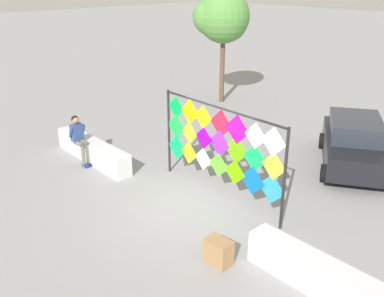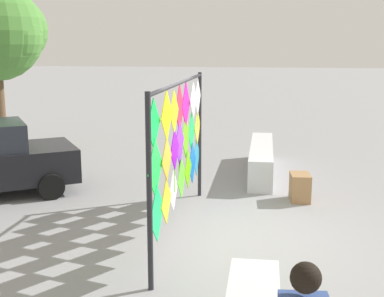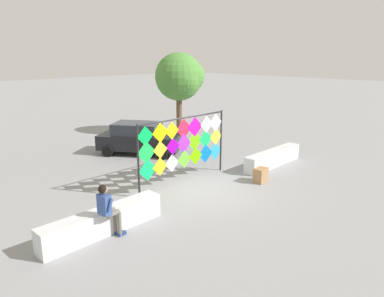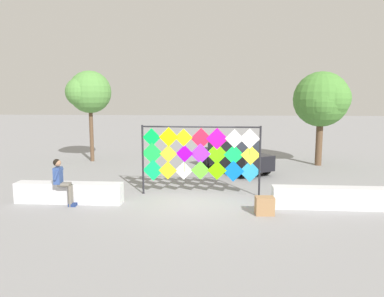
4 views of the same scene
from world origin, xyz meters
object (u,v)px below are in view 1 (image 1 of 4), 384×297
(tree_palm_like, at_px, (222,18))
(seated_vendor, at_px, (79,136))
(kite_display_rack, at_px, (220,142))
(parked_car, at_px, (353,143))
(cardboard_box_large, at_px, (218,252))

(tree_palm_like, bearing_deg, seated_vendor, -76.20)
(kite_display_rack, distance_m, seated_vendor, 4.68)
(seated_vendor, distance_m, parked_car, 8.26)
(kite_display_rack, bearing_deg, seated_vendor, -159.55)
(seated_vendor, relative_size, tree_palm_like, 0.31)
(seated_vendor, distance_m, tree_palm_like, 8.87)
(kite_display_rack, xyz_separation_m, cardboard_box_large, (1.97, -2.02, -1.26))
(parked_car, bearing_deg, cardboard_box_large, -84.25)
(parked_car, xyz_separation_m, cardboard_box_large, (0.65, -6.41, -0.48))
(seated_vendor, relative_size, cardboard_box_large, 2.81)
(seated_vendor, height_order, tree_palm_like, tree_palm_like)
(seated_vendor, bearing_deg, cardboard_box_large, -3.66)
(parked_car, distance_m, tree_palm_like, 8.49)
(kite_display_rack, bearing_deg, parked_car, 73.20)
(seated_vendor, height_order, cardboard_box_large, seated_vendor)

